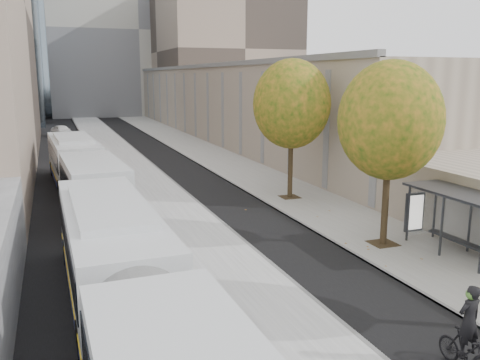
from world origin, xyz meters
name	(u,v)px	position (x,y,z in m)	size (l,w,h in m)	color
bus_platform	(128,168)	(-3.88, 35.00, 0.07)	(4.25, 150.00, 0.15)	#A5A5A5
sidewalk	(227,163)	(4.12, 35.00, 0.04)	(4.75, 150.00, 0.08)	gray
building_tan	(236,98)	(15.50, 64.00, 4.00)	(18.00, 92.00, 8.00)	gray
building_far_block	(131,33)	(6.00, 96.00, 15.00)	(30.00, 18.00, 30.00)	#A8A59C
bus_shelter	(462,202)	(5.69, 10.96, 2.19)	(1.90, 4.40, 2.53)	#383A3F
tree_c	(390,121)	(3.60, 13.00, 5.25)	(4.20, 4.20, 7.28)	black
tree_d	(292,104)	(3.60, 22.00, 5.47)	(4.40, 4.40, 7.60)	black
bus_near	(131,299)	(-7.64, 7.72, 1.63)	(2.95, 17.93, 2.98)	silver
bus_far	(81,170)	(-7.75, 26.65, 1.64)	(3.58, 18.08, 2.99)	silver
cyclist	(467,340)	(-0.23, 4.44, 0.82)	(0.65, 1.75, 2.21)	black
distant_car	(62,131)	(-8.10, 59.40, 0.70)	(1.65, 4.10, 1.40)	white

